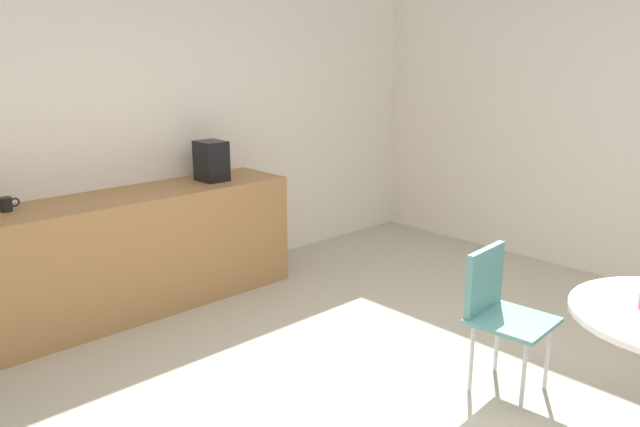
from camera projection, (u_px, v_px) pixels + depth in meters
The scene contains 6 objects.
wall_back at pixel (147, 131), 4.94m from camera, with size 6.00×0.10×2.60m, color silver.
counter_block at pixel (129, 254), 4.64m from camera, with size 2.59×0.60×0.90m, color #9E7042.
chair_teal at pixel (498, 302), 3.57m from camera, with size 0.45×0.45×0.83m.
mug_white at pixel (222, 172), 5.12m from camera, with size 0.13×0.08×0.09m.
mug_green at pixel (6, 204), 4.07m from camera, with size 0.13×0.08×0.09m.
coffee_maker at pixel (211, 161), 4.99m from camera, with size 0.20×0.24×0.32m, color black.
Camera 1 is at (-2.37, -1.55, 1.94)m, focal length 34.96 mm.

